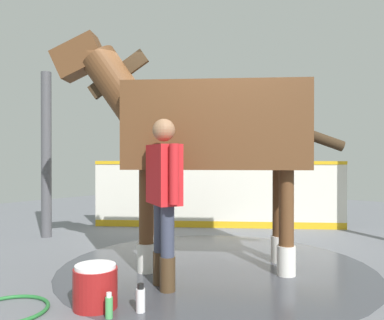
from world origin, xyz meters
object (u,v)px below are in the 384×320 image
at_px(horse, 205,130).
at_px(wash_bucket, 95,286).
at_px(hose_coil, 8,310).
at_px(bottle_shampoo, 141,299).
at_px(bottle_spray, 109,306).
at_px(handler, 164,191).

xyz_separation_m(horse, wash_bucket, (1.56, 0.03, -1.40)).
bearing_deg(hose_coil, bottle_shampoo, 129.07).
bearing_deg(bottle_spray, bottle_shampoo, 156.54).
relative_size(handler, wash_bucket, 4.43).
distance_m(horse, hose_coil, 2.63).
distance_m(horse, handler, 1.05).
height_order(horse, wash_bucket, horse).
bearing_deg(wash_bucket, horse, -179.04).
height_order(wash_bucket, bottle_spray, wash_bucket).
relative_size(horse, handler, 1.76).
bearing_deg(handler, horse, 36.02).
bearing_deg(handler, wash_bucket, -160.56).
bearing_deg(bottle_spray, wash_bucket, -103.68).
distance_m(bottle_shampoo, bottle_spray, 0.26).
xyz_separation_m(horse, handler, (0.83, 0.13, -0.64)).
distance_m(handler, hose_coil, 1.65).
height_order(bottle_shampoo, bottle_spray, bottle_shampoo).
relative_size(bottle_shampoo, bottle_spray, 1.15).
xyz_separation_m(wash_bucket, bottle_shampoo, (-0.18, 0.37, -0.07)).
bearing_deg(horse, bottle_shampoo, 70.94).
xyz_separation_m(wash_bucket, bottle_spray, (0.06, 0.26, -0.09)).
height_order(horse, bottle_spray, horse).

